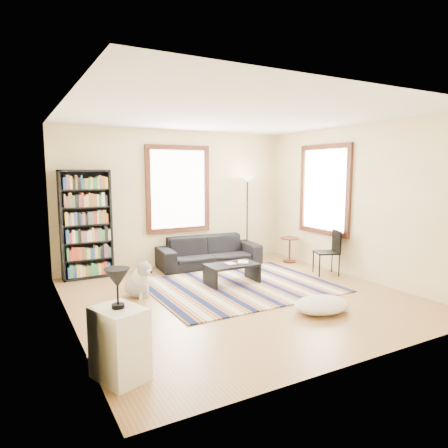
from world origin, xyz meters
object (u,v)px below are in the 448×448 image
sofa (209,251)px  floor_lamp (247,219)px  bookshelf (86,224)px  coffee_table (232,274)px  side_table (290,250)px  floor_cushion (321,305)px  folding_chair (326,252)px  white_cabinet (120,344)px  dog (136,279)px

sofa → floor_lamp: floor_lamp is taller
sofa → bookshelf: bookshelf is taller
coffee_table → side_table: bearing=24.1°
sofa → floor_cushion: 3.23m
sofa → folding_chair: size_ratio=2.46×
side_table → folding_chair: 1.19m
sofa → side_table: size_ratio=3.92×
coffee_table → white_cabinet: size_ratio=1.29×
floor_lamp → floor_cushion: bearing=-104.2°
folding_chair → white_cabinet: folding_chair is taller
bookshelf → floor_cushion: bearing=-53.9°
sofa → coffee_table: bearing=-95.3°
white_cabinet → side_table: bearing=15.3°
floor_cushion → dog: size_ratio=1.45×
sofa → white_cabinet: size_ratio=3.03×
floor_cushion → white_cabinet: white_cabinet is taller
floor_cushion → dog: 2.85m
bookshelf → floor_lamp: bookshelf is taller
coffee_table → folding_chair: (1.90, -0.31, 0.25)m
floor_lamp → dog: (-2.92, -1.38, -0.64)m
bookshelf → folding_chair: bearing=-26.0°
side_table → floor_cushion: bearing=-119.8°
sofa → coffee_table: (-0.25, -1.39, -0.13)m
coffee_table → side_table: (1.95, 0.87, 0.09)m
floor_cushion → dog: (-2.08, 1.94, 0.18)m
bookshelf → floor_lamp: (3.38, -0.17, -0.07)m
folding_chair → floor_cushion: bearing=-111.8°
coffee_table → folding_chair: size_ratio=1.05×
side_table → floor_lamp: bearing=138.9°
sofa → floor_lamp: bearing=10.5°
dog → coffee_table: bearing=-27.5°
coffee_table → white_cabinet: 3.42m
floor_lamp → dog: bearing=-154.7°
folding_chair → dog: folding_chair is taller
floor_cushion → floor_lamp: floor_lamp is taller
floor_cushion → sofa: bearing=92.8°
side_table → white_cabinet: (-4.50, -3.15, 0.08)m
floor_lamp → sofa: bearing=-174.3°
bookshelf → floor_lamp: 3.39m
sofa → white_cabinet: white_cabinet is taller
sofa → white_cabinet: (-2.79, -3.67, 0.04)m
bookshelf → white_cabinet: size_ratio=2.86×
side_table → dog: 3.71m
floor_lamp → white_cabinet: floor_lamp is taller
bookshelf → sofa: bearing=-6.5°
side_table → white_cabinet: size_ratio=0.77×
coffee_table → floor_lamp: size_ratio=0.48×
dog → floor_cushion: bearing=-66.7°
sofa → floor_lamp: (1.00, 0.10, 0.62)m
floor_cushion → floor_lamp: bearing=75.8°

